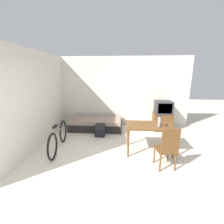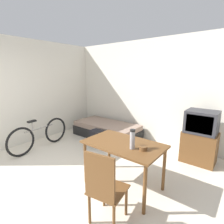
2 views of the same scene
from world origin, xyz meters
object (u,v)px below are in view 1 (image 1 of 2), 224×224
(thermos_flask, at_px, (159,120))
(backpack, at_px, (100,130))
(wooden_chair, at_px, (168,147))
(bicycle, at_px, (58,138))
(tv, at_px, (163,116))
(mate_bowl, at_px, (164,125))
(dining_table, at_px, (149,128))
(daybed, at_px, (96,124))

(thermos_flask, height_order, backpack, thermos_flask)
(wooden_chair, height_order, thermos_flask, thermos_flask)
(bicycle, relative_size, backpack, 3.91)
(wooden_chair, relative_size, backpack, 2.32)
(tv, distance_m, backpack, 2.36)
(wooden_chair, height_order, mate_bowl, wooden_chair)
(dining_table, distance_m, mate_bowl, 0.39)
(dining_table, height_order, backpack, dining_table)
(tv, relative_size, mate_bowl, 9.72)
(thermos_flask, bearing_deg, mate_bowl, 20.95)
(dining_table, bearing_deg, tv, 65.11)
(backpack, bearing_deg, daybed, 110.45)
(dining_table, distance_m, wooden_chair, 0.83)
(tv, xyz_separation_m, dining_table, (-0.77, -1.65, 0.12))
(thermos_flask, bearing_deg, daybed, 138.89)
(dining_table, relative_size, mate_bowl, 10.88)
(dining_table, relative_size, bicycle, 0.75)
(wooden_chair, bearing_deg, daybed, 129.84)
(tv, relative_size, thermos_flask, 3.77)
(dining_table, relative_size, backpack, 2.93)
(dining_table, bearing_deg, daybed, 137.09)
(tv, xyz_separation_m, mate_bowl, (-0.40, -1.68, 0.24))
(thermos_flask, distance_m, backpack, 2.07)
(wooden_chair, relative_size, thermos_flask, 3.35)
(wooden_chair, distance_m, thermos_flask, 0.78)
(dining_table, bearing_deg, backpack, 147.94)
(tv, distance_m, bicycle, 3.66)
(tv, bearing_deg, backpack, -161.60)
(dining_table, height_order, wooden_chair, wooden_chair)
(bicycle, bearing_deg, backpack, 43.91)
(daybed, bearing_deg, bicycle, -114.75)
(thermos_flask, bearing_deg, backpack, 149.03)
(dining_table, xyz_separation_m, backpack, (-1.46, 0.91, -0.46))
(daybed, xyz_separation_m, mate_bowl, (2.07, -1.62, 0.58))
(dining_table, distance_m, thermos_flask, 0.35)
(daybed, xyz_separation_m, dining_table, (1.71, -1.59, 0.46))
(mate_bowl, height_order, backpack, mate_bowl)
(dining_table, height_order, bicycle, bicycle)
(bicycle, xyz_separation_m, backpack, (1.01, 0.97, -0.14))
(daybed, distance_m, bicycle, 1.82)
(daybed, bearing_deg, mate_bowl, -38.00)
(mate_bowl, xyz_separation_m, backpack, (-1.82, 0.95, -0.58))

